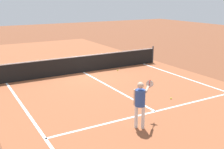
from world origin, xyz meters
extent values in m
plane|color=brown|center=(0.00, 0.00, 0.00)|extent=(60.00, 60.00, 0.00)
cube|color=#9E5433|center=(0.00, 0.00, 0.00)|extent=(10.62, 24.40, 0.00)
cube|color=white|center=(-4.11, -5.95, 0.00)|extent=(0.10, 11.89, 0.01)
cube|color=white|center=(4.11, -5.95, 0.00)|extent=(0.10, 11.89, 0.01)
cube|color=white|center=(0.00, -6.40, 0.00)|extent=(8.22, 0.10, 0.01)
cube|color=white|center=(0.00, -3.20, 0.00)|extent=(0.10, 6.40, 0.01)
cylinder|color=#33383D|center=(4.83, 0.00, 0.54)|extent=(0.09, 0.09, 1.07)
cube|color=black|center=(0.00, 0.00, 0.46)|extent=(9.66, 0.02, 0.91)
cube|color=white|center=(0.00, 0.00, 0.94)|extent=(9.66, 0.03, 0.05)
cylinder|color=white|center=(-1.36, -7.12, 0.38)|extent=(0.11, 0.11, 0.76)
cylinder|color=white|center=(-1.20, -7.28, 0.38)|extent=(0.11, 0.11, 0.76)
cylinder|color=#2D4C99|center=(-1.28, -7.20, 1.02)|extent=(0.32, 0.32, 0.53)
sphere|color=beige|center=(-1.28, -7.20, 1.43)|extent=(0.21, 0.21, 0.21)
cylinder|color=beige|center=(-1.40, -7.08, 1.03)|extent=(0.08, 0.08, 0.52)
cylinder|color=beige|center=(-0.98, -7.14, 1.24)|extent=(0.42, 0.42, 0.08)
cylinder|color=black|center=(-0.71, -6.88, 1.24)|extent=(0.18, 0.17, 0.03)
torus|color=red|center=(-0.54, -6.72, 1.24)|extent=(0.22, 0.21, 0.28)
cylinder|color=silver|center=(-0.54, -6.72, 1.24)|extent=(0.18, 0.18, 0.25)
sphere|color=#CCE033|center=(1.83, -0.65, 0.03)|extent=(0.07, 0.07, 0.07)
sphere|color=#CCE033|center=(1.37, -5.69, 0.03)|extent=(0.07, 0.07, 0.07)
camera|label=1|loc=(-6.09, -13.85, 4.04)|focal=44.74mm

